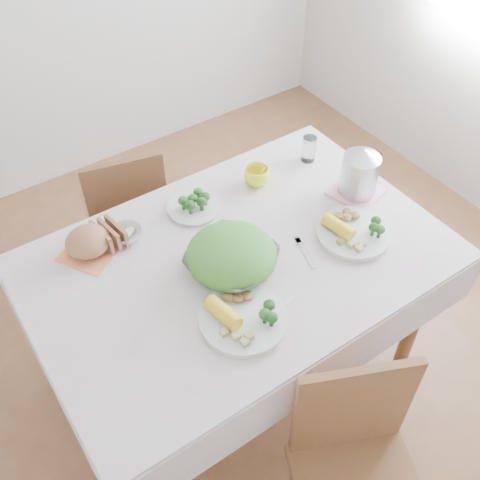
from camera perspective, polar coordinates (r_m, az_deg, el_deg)
floor at (r=2.65m, az=-0.12°, el=-12.93°), size 3.60×3.60×0.00m
dining_table at (r=2.34m, az=-0.13°, el=-8.13°), size 1.40×0.90×0.75m
tablecloth at (r=2.04m, az=-0.15°, el=-1.81°), size 1.50×1.00×0.01m
chair_far at (r=2.76m, az=-11.72°, el=3.84°), size 0.45×0.45×0.83m
salad_bowl at (r=1.98m, az=-0.86°, el=-2.08°), size 0.39×0.39×0.07m
dinner_plate_left at (r=1.85m, az=0.34°, el=-8.06°), size 0.35×0.35×0.02m
dinner_plate_right at (r=2.15m, az=11.43°, el=0.66°), size 0.33×0.33×0.02m
broccoli_plate at (r=2.22m, az=-4.77°, el=3.28°), size 0.27×0.27×0.02m
napkin at (r=2.13m, az=-14.94°, el=-1.09°), size 0.26×0.26×0.00m
bread_loaf at (r=2.09m, az=-15.22°, el=-0.04°), size 0.20×0.19×0.10m
fruit_bowl at (r=2.14m, az=-11.44°, el=0.60°), size 0.15×0.15×0.04m
yellow_mug at (r=2.31m, az=1.72°, el=6.51°), size 0.13×0.13×0.08m
glass_tumbler at (r=2.44m, az=7.03°, el=9.32°), size 0.06×0.06×0.11m
pink_tray at (r=2.33m, az=11.70°, el=4.78°), size 0.23×0.23×0.01m
electric_kettle at (r=2.26m, az=12.11°, el=6.94°), size 0.17×0.17×0.21m
fork_left at (r=1.84m, az=-0.59°, el=-8.68°), size 0.05×0.20×0.00m
fork_right at (r=2.06m, az=6.71°, el=-1.32°), size 0.06×0.16×0.00m
knife at (r=1.89m, az=3.46°, el=-7.04°), size 0.18×0.03×0.00m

